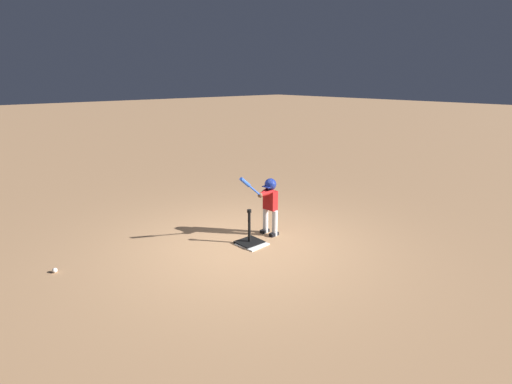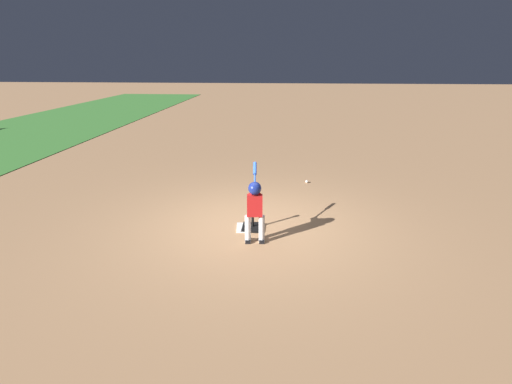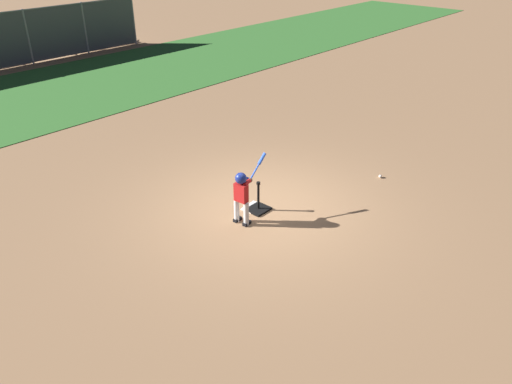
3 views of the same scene
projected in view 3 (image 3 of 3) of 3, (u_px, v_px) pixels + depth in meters
name	position (u px, v px, depth m)	size (l,w,h in m)	color
ground_plane	(263.00, 207.00, 10.12)	(90.00, 90.00, 0.00)	#AD7F56
grass_outfield_strip	(22.00, 100.00, 16.21)	(56.00, 6.80, 0.02)	#3D7F33
home_plate	(256.00, 208.00, 10.07)	(0.44, 0.44, 0.02)	white
batting_tee	(258.00, 206.00, 9.99)	(0.43, 0.38, 0.63)	black
batter_child	(242.00, 191.00, 9.30)	(0.87, 0.34, 1.23)	silver
baseball	(380.00, 176.00, 11.28)	(0.07, 0.07, 0.07)	white
bleachers_center	(85.00, 37.00, 22.92)	(3.42, 1.95, 0.92)	#ADAFB7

